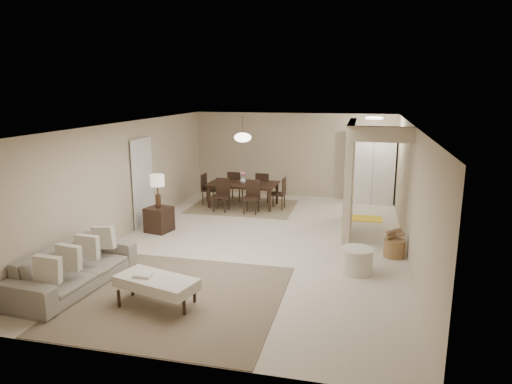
% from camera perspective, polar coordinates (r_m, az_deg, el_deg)
% --- Properties ---
extents(floor, '(9.00, 9.00, 0.00)m').
position_cam_1_polar(floor, '(9.79, 0.41, -6.28)').
color(floor, beige).
rests_on(floor, ground).
extents(ceiling, '(9.00, 9.00, 0.00)m').
position_cam_1_polar(ceiling, '(9.28, 0.44, 8.47)').
color(ceiling, white).
rests_on(ceiling, back_wall).
extents(back_wall, '(6.00, 0.00, 6.00)m').
position_cam_1_polar(back_wall, '(13.82, 4.61, 4.64)').
color(back_wall, '#C2B193').
rests_on(back_wall, floor).
extents(left_wall, '(0.00, 9.00, 9.00)m').
position_cam_1_polar(left_wall, '(10.53, -15.71, 1.64)').
color(left_wall, '#C2B193').
rests_on(left_wall, floor).
extents(right_wall, '(0.00, 9.00, 9.00)m').
position_cam_1_polar(right_wall, '(9.28, 18.80, -0.03)').
color(right_wall, '#C2B193').
rests_on(right_wall, floor).
extents(partition, '(0.15, 2.50, 2.50)m').
position_cam_1_polar(partition, '(10.46, 11.64, 1.78)').
color(partition, '#C2B193').
rests_on(partition, floor).
extents(doorway, '(0.04, 0.90, 2.04)m').
position_cam_1_polar(doorway, '(11.07, -14.02, 1.06)').
color(doorway, black).
rests_on(doorway, floor).
extents(pantry_cabinet, '(1.20, 0.55, 2.10)m').
position_cam_1_polar(pantry_cabinet, '(13.35, 14.39, 3.12)').
color(pantry_cabinet, white).
rests_on(pantry_cabinet, floor).
extents(flush_light, '(0.44, 0.44, 0.05)m').
position_cam_1_polar(flush_light, '(12.25, 14.58, 8.92)').
color(flush_light, white).
rests_on(flush_light, ceiling).
extents(living_rug, '(3.20, 3.20, 0.01)m').
position_cam_1_polar(living_rug, '(7.43, -9.77, -12.87)').
color(living_rug, brown).
rests_on(living_rug, floor).
extents(sofa, '(2.38, 1.09, 0.67)m').
position_cam_1_polar(sofa, '(8.13, -21.76, -8.76)').
color(sofa, gray).
rests_on(sofa, floor).
extents(ottoman_bench, '(1.35, 0.88, 0.45)m').
position_cam_1_polar(ottoman_bench, '(7.11, -12.35, -11.06)').
color(ottoman_bench, beige).
rests_on(ottoman_bench, living_rug).
extents(side_table, '(0.61, 0.61, 0.57)m').
position_cam_1_polar(side_table, '(10.66, -12.02, -3.37)').
color(side_table, black).
rests_on(side_table, floor).
extents(table_lamp, '(0.32, 0.32, 0.76)m').
position_cam_1_polar(table_lamp, '(10.46, -12.23, 1.07)').
color(table_lamp, '#472E1E').
rests_on(table_lamp, side_table).
extents(round_pouf, '(0.58, 0.58, 0.45)m').
position_cam_1_polar(round_pouf, '(8.36, 12.49, -8.38)').
color(round_pouf, beige).
rests_on(round_pouf, floor).
extents(wicker_basket, '(0.49, 0.49, 0.35)m').
position_cam_1_polar(wicker_basket, '(9.32, 16.91, -6.74)').
color(wicker_basket, brown).
rests_on(wicker_basket, floor).
extents(dining_rug, '(2.80, 2.10, 0.01)m').
position_cam_1_polar(dining_rug, '(12.68, -1.61, -1.80)').
color(dining_rug, '#8D7A57').
rests_on(dining_rug, floor).
extents(dining_table, '(1.93, 1.12, 0.67)m').
position_cam_1_polar(dining_table, '(12.60, -1.62, -0.36)').
color(dining_table, black).
rests_on(dining_table, dining_rug).
extents(dining_chairs, '(2.35, 1.73, 0.87)m').
position_cam_1_polar(dining_chairs, '(12.58, -1.63, 0.09)').
color(dining_chairs, black).
rests_on(dining_chairs, dining_rug).
extents(vase, '(0.19, 0.19, 0.17)m').
position_cam_1_polar(vase, '(12.51, -1.64, 1.51)').
color(vase, white).
rests_on(vase, dining_table).
extents(yellow_mat, '(0.98, 0.60, 0.01)m').
position_cam_1_polar(yellow_mat, '(11.82, 13.15, -3.23)').
color(yellow_mat, yellow).
rests_on(yellow_mat, floor).
extents(pendant_light, '(0.46, 0.46, 0.71)m').
position_cam_1_polar(pendant_light, '(12.34, -1.67, 6.83)').
color(pendant_light, '#472E1E').
rests_on(pendant_light, ceiling).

